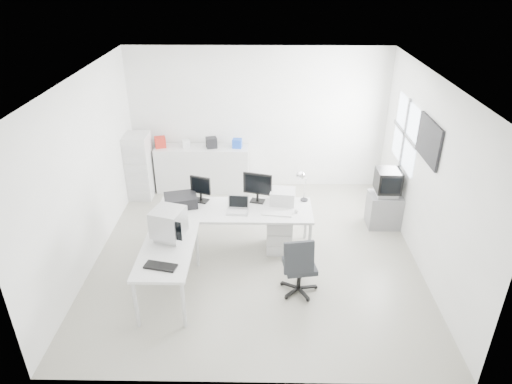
{
  "coord_description": "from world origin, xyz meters",
  "views": [
    {
      "loc": [
        0.1,
        -6.04,
        4.24
      ],
      "look_at": [
        0.0,
        0.2,
        1.0
      ],
      "focal_mm": 32.0,
      "sensor_mm": 36.0,
      "label": 1
    }
  ],
  "objects_px": {
    "office_chair": "(300,263)",
    "crt_monitor": "(169,225)",
    "inkjet_printer": "(181,201)",
    "lcd_monitor_large": "(257,188)",
    "tv_cabinet": "(384,210)",
    "drawer_pedestal": "(279,232)",
    "crt_tv": "(388,183)",
    "laser_printer": "(283,196)",
    "sideboard": "(203,169)",
    "main_desk": "(235,230)",
    "laptop": "(237,206)",
    "filing_cabinet": "(139,166)",
    "lcd_monitor_small": "(201,189)",
    "side_desk": "(169,272)"
  },
  "relations": [
    {
      "from": "main_desk",
      "to": "lcd_monitor_large",
      "type": "bearing_deg",
      "value": 35.54
    },
    {
      "from": "tv_cabinet",
      "to": "drawer_pedestal",
      "type": "bearing_deg",
      "value": -157.94
    },
    {
      "from": "inkjet_printer",
      "to": "tv_cabinet",
      "type": "height_order",
      "value": "inkjet_printer"
    },
    {
      "from": "drawer_pedestal",
      "to": "laser_printer",
      "type": "relative_size",
      "value": 1.55
    },
    {
      "from": "lcd_monitor_small",
      "to": "drawer_pedestal",
      "type": "bearing_deg",
      "value": 10.25
    },
    {
      "from": "lcd_monitor_large",
      "to": "sideboard",
      "type": "height_order",
      "value": "lcd_monitor_large"
    },
    {
      "from": "inkjet_printer",
      "to": "laser_printer",
      "type": "relative_size",
      "value": 1.28
    },
    {
      "from": "inkjet_printer",
      "to": "lcd_monitor_small",
      "type": "relative_size",
      "value": 1.16
    },
    {
      "from": "filing_cabinet",
      "to": "crt_tv",
      "type": "bearing_deg",
      "value": -12.99
    },
    {
      "from": "office_chair",
      "to": "crt_monitor",
      "type": "bearing_deg",
      "value": 165.13
    },
    {
      "from": "office_chair",
      "to": "tv_cabinet",
      "type": "distance_m",
      "value": 2.43
    },
    {
      "from": "side_desk",
      "to": "lcd_monitor_large",
      "type": "bearing_deg",
      "value": 48.37
    },
    {
      "from": "lcd_monitor_large",
      "to": "crt_monitor",
      "type": "bearing_deg",
      "value": -122.36
    },
    {
      "from": "lcd_monitor_small",
      "to": "inkjet_printer",
      "type": "bearing_deg",
      "value": -134.1
    },
    {
      "from": "laser_printer",
      "to": "crt_monitor",
      "type": "bearing_deg",
      "value": -139.52
    },
    {
      "from": "inkjet_printer",
      "to": "sideboard",
      "type": "xyz_separation_m",
      "value": [
        0.08,
        2.04,
        -0.38
      ]
    },
    {
      "from": "sideboard",
      "to": "filing_cabinet",
      "type": "height_order",
      "value": "filing_cabinet"
    },
    {
      "from": "laser_printer",
      "to": "lcd_monitor_large",
      "type": "bearing_deg",
      "value": -177.58
    },
    {
      "from": "main_desk",
      "to": "tv_cabinet",
      "type": "xyz_separation_m",
      "value": [
        2.55,
        0.8,
        -0.07
      ]
    },
    {
      "from": "side_desk",
      "to": "office_chair",
      "type": "relative_size",
      "value": 1.47
    },
    {
      "from": "inkjet_printer",
      "to": "lcd_monitor_large",
      "type": "relative_size",
      "value": 1.03
    },
    {
      "from": "tv_cabinet",
      "to": "crt_monitor",
      "type": "bearing_deg",
      "value": -154.12
    },
    {
      "from": "main_desk",
      "to": "laptop",
      "type": "distance_m",
      "value": 0.49
    },
    {
      "from": "laser_printer",
      "to": "crt_tv",
      "type": "distance_m",
      "value": 1.89
    },
    {
      "from": "main_desk",
      "to": "side_desk",
      "type": "height_order",
      "value": "same"
    },
    {
      "from": "lcd_monitor_large",
      "to": "crt_monitor",
      "type": "height_order",
      "value": "lcd_monitor_large"
    },
    {
      "from": "side_desk",
      "to": "lcd_monitor_small",
      "type": "bearing_deg",
      "value": 77.47
    },
    {
      "from": "main_desk",
      "to": "sideboard",
      "type": "height_order",
      "value": "sideboard"
    },
    {
      "from": "inkjet_printer",
      "to": "laser_printer",
      "type": "distance_m",
      "value": 1.6
    },
    {
      "from": "laser_printer",
      "to": "sideboard",
      "type": "relative_size",
      "value": 0.21
    },
    {
      "from": "crt_tv",
      "to": "side_desk",
      "type": "bearing_deg",
      "value": -150.8
    },
    {
      "from": "main_desk",
      "to": "sideboard",
      "type": "xyz_separation_m",
      "value": [
        -0.77,
        2.14,
        0.08
      ]
    },
    {
      "from": "inkjet_printer",
      "to": "laptop",
      "type": "bearing_deg",
      "value": -27.77
    },
    {
      "from": "crt_monitor",
      "to": "filing_cabinet",
      "type": "xyz_separation_m",
      "value": [
        -1.1,
        2.69,
        -0.34
      ]
    },
    {
      "from": "filing_cabinet",
      "to": "crt_monitor",
      "type": "bearing_deg",
      "value": -67.72
    },
    {
      "from": "lcd_monitor_large",
      "to": "crt_monitor",
      "type": "xyz_separation_m",
      "value": [
        -1.2,
        -1.1,
        -0.01
      ]
    },
    {
      "from": "sideboard",
      "to": "filing_cabinet",
      "type": "bearing_deg",
      "value": -165.77
    },
    {
      "from": "laptop",
      "to": "sideboard",
      "type": "relative_size",
      "value": 0.17
    },
    {
      "from": "drawer_pedestal",
      "to": "crt_monitor",
      "type": "relative_size",
      "value": 1.33
    },
    {
      "from": "lcd_monitor_small",
      "to": "side_desk",
      "type": "bearing_deg",
      "value": -83.19
    },
    {
      "from": "inkjet_printer",
      "to": "crt_tv",
      "type": "height_order",
      "value": "crt_tv"
    },
    {
      "from": "tv_cabinet",
      "to": "sideboard",
      "type": "distance_m",
      "value": 3.58
    },
    {
      "from": "crt_tv",
      "to": "sideboard",
      "type": "distance_m",
      "value": 3.6
    },
    {
      "from": "side_desk",
      "to": "tv_cabinet",
      "type": "height_order",
      "value": "side_desk"
    },
    {
      "from": "side_desk",
      "to": "crt_monitor",
      "type": "distance_m",
      "value": 0.65
    },
    {
      "from": "sideboard",
      "to": "filing_cabinet",
      "type": "relative_size",
      "value": 1.43
    },
    {
      "from": "drawer_pedestal",
      "to": "lcd_monitor_large",
      "type": "relative_size",
      "value": 1.25
    },
    {
      "from": "crt_tv",
      "to": "drawer_pedestal",
      "type": "bearing_deg",
      "value": -157.94
    },
    {
      "from": "laser_printer",
      "to": "laptop",
      "type": "bearing_deg",
      "value": -148.72
    },
    {
      "from": "main_desk",
      "to": "inkjet_printer",
      "type": "distance_m",
      "value": 0.97
    }
  ]
}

